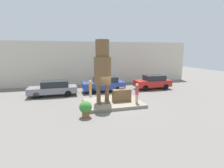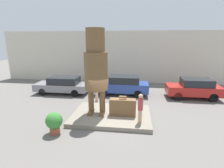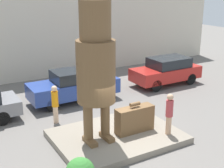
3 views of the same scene
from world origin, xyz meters
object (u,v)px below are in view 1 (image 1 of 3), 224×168
parked_car_grey (53,88)px  worker_hivis (90,88)px  parked_car_blue (104,84)px  giant_suitcase (122,95)px  planter_pot (86,108)px  parked_car_red (153,82)px  tourist (137,92)px  statue_figure (102,67)px

parked_car_grey → worker_hivis: (3.48, -1.73, 0.14)m
parked_car_grey → parked_car_blue: 5.32m
giant_suitcase → planter_pot: giant_suitcase is taller
parked_car_red → planter_pot: size_ratio=3.70×
parked_car_red → planter_pot: parked_car_red is taller
parked_car_red → planter_pot: bearing=37.9°
tourist → parked_car_blue: size_ratio=0.36×
tourist → worker_hivis: 4.92m
giant_suitcase → worker_hivis: bearing=128.2°
parked_car_blue → statue_figure: bearing=75.8°
parked_car_red → tourist: bearing=51.1°
parked_car_grey → parked_car_red: parked_car_red is taller
parked_car_blue → tourist: bearing=103.8°
statue_figure → parked_car_blue: statue_figure is taller
parked_car_grey → parked_car_blue: parked_car_blue is taller
parked_car_red → parked_car_blue: bearing=-1.9°
giant_suitcase → planter_pot: 3.98m
tourist → parked_car_grey: (-6.72, 5.42, -0.35)m
tourist → planter_pot: bearing=-163.2°
parked_car_grey → planter_pot: (2.37, -6.73, -0.15)m
tourist → worker_hivis: tourist is taller
planter_pot → tourist: bearing=16.8°
parked_car_blue → planter_pot: (-2.94, -7.08, -0.22)m
tourist → planter_pot: tourist is taller
worker_hivis → statue_figure: bearing=-77.4°
parked_car_grey → worker_hivis: bearing=153.5°
statue_figure → parked_car_grey: statue_figure is taller
giant_suitcase → tourist: size_ratio=0.95×
giant_suitcase → parked_car_blue: size_ratio=0.34×
tourist → worker_hivis: (-3.25, 3.69, -0.21)m
parked_car_grey → parked_car_red: 11.22m
tourist → parked_car_grey: tourist is taller
tourist → parked_car_grey: 8.64m
parked_car_grey → statue_figure: bearing=132.5°
parked_car_red → statue_figure: bearing=32.9°
statue_figure → worker_hivis: bearing=102.6°
parked_car_blue → parked_car_red: size_ratio=1.09×
parked_car_blue → worker_hivis: 2.77m
parked_car_blue → planter_pot: 7.67m
planter_pot → worker_hivis: 5.13m
parked_car_blue → worker_hivis: (-1.83, -2.08, 0.07)m
statue_figure → parked_car_blue: bearing=75.8°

